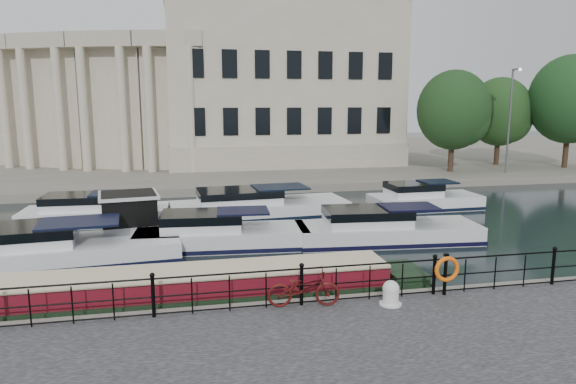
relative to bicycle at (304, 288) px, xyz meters
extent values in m
plane|color=black|center=(-0.03, 2.36, -1.08)|extent=(160.00, 160.00, 0.00)
cube|color=#6B665B|center=(-0.03, 41.36, -0.80)|extent=(120.00, 42.00, 0.55)
cylinder|color=black|center=(-4.03, 0.11, 0.02)|extent=(0.10, 0.10, 1.10)
sphere|color=black|center=(-4.03, 0.11, 0.62)|extent=(0.14, 0.14, 0.14)
cylinder|color=black|center=(-0.03, 0.11, 0.02)|extent=(0.10, 0.10, 1.10)
sphere|color=black|center=(-0.03, 0.11, 0.62)|extent=(0.14, 0.14, 0.14)
cylinder|color=black|center=(3.97, 0.11, 0.02)|extent=(0.10, 0.10, 1.10)
sphere|color=black|center=(3.97, 0.11, 0.62)|extent=(0.14, 0.14, 0.14)
cylinder|color=black|center=(7.97, 0.11, 0.02)|extent=(0.10, 0.10, 1.10)
sphere|color=black|center=(7.97, 0.11, 0.62)|extent=(0.14, 0.14, 0.14)
cylinder|color=black|center=(-0.03, 0.11, 0.52)|extent=(24.00, 0.05, 0.05)
cylinder|color=black|center=(-0.03, 0.11, 0.02)|extent=(24.00, 0.04, 0.04)
cylinder|color=black|center=(-0.03, 0.11, -0.45)|extent=(24.00, 0.04, 0.04)
cube|color=#ADA38C|center=(5.97, 35.36, 6.47)|extent=(20.00, 14.00, 14.00)
cube|color=#9E937F|center=(5.97, 35.36, 13.87)|extent=(20.40, 14.40, 0.80)
cube|color=#9E937F|center=(5.97, 35.36, 0.47)|extent=(20.30, 14.30, 2.00)
cube|color=#ADA38C|center=(-3.36, 31.38, 4.97)|extent=(5.73, 4.06, 11.00)
cube|color=#9E937F|center=(-3.79, 29.43, 9.87)|extent=(5.62, 2.73, 1.20)
cylinder|color=#ADA38C|center=(-2.32, 28.52, 4.37)|extent=(0.70, 0.70, 9.80)
cylinder|color=#ADA38C|center=(-5.52, 29.23, 4.37)|extent=(0.70, 0.70, 9.80)
cube|color=#ADA38C|center=(-8.32, 32.80, 4.97)|extent=(5.90, 4.56, 11.00)
cube|color=#9E937F|center=(-8.98, 30.92, 9.87)|extent=(5.62, 3.30, 1.20)
cylinder|color=#ADA38C|center=(-7.62, 29.83, 4.37)|extent=(0.70, 0.70, 9.80)
cylinder|color=#ADA38C|center=(-10.72, 30.92, 4.37)|extent=(0.70, 0.70, 9.80)
cube|color=#ADA38C|center=(-13.07, 34.80, 4.97)|extent=(5.99, 4.99, 11.00)
cube|color=#9E937F|center=(-13.96, 33.01, 9.87)|extent=(5.55, 3.83, 1.20)
cylinder|color=#ADA38C|center=(-12.74, 31.77, 4.37)|extent=(0.70, 0.70, 9.80)
cylinder|color=#ADA38C|center=(-15.68, 33.23, 4.37)|extent=(0.70, 0.70, 9.80)
cube|color=#ADA38C|center=(-17.55, 37.36, 4.97)|extent=(5.99, 5.36, 11.00)
cylinder|color=#ADA38C|center=(-17.58, 34.31, 4.37)|extent=(0.70, 0.70, 9.80)
cylinder|color=#59595B|center=(21.97, 22.86, 3.47)|extent=(0.16, 0.16, 8.00)
sphere|color=#FFF2CC|center=(21.97, 22.01, 7.42)|extent=(0.24, 0.24, 0.24)
imported|color=#490F0D|center=(0.00, 0.00, 0.00)|extent=(2.08, 0.95, 1.06)
cylinder|color=silver|center=(2.41, -0.38, -0.29)|extent=(0.45, 0.45, 0.47)
sphere|color=silver|center=(2.41, -0.38, -0.06)|extent=(0.47, 0.47, 0.47)
cylinder|color=silver|center=(2.41, -0.38, -0.51)|extent=(0.62, 0.62, 0.04)
cylinder|color=black|center=(4.26, -0.01, 0.08)|extent=(0.10, 0.10, 1.22)
cube|color=black|center=(4.26, -0.01, 0.69)|extent=(0.12, 0.12, 0.08)
torus|color=#F65F0C|center=(4.26, -0.09, 0.28)|extent=(0.77, 0.12, 0.77)
cube|color=black|center=(-2.76, 1.87, -0.98)|extent=(14.41, 1.94, 0.86)
cube|color=maroon|center=(-2.76, 1.87, -0.33)|extent=(11.53, 1.65, 0.67)
cube|color=beige|center=(-2.76, 1.87, 0.07)|extent=(11.53, 1.71, 0.10)
cube|color=#6B665B|center=(-5.56, 10.34, -1.03)|extent=(3.81, 3.33, 0.29)
cube|color=black|center=(-5.56, 10.34, 0.02)|extent=(2.60, 2.60, 2.06)
cube|color=silver|center=(-5.56, 10.34, 0.97)|extent=(2.86, 2.86, 0.14)
cube|color=white|center=(-8.34, 7.41, -0.88)|extent=(10.09, 3.94, 1.20)
cube|color=black|center=(-8.34, 7.41, -0.96)|extent=(10.19, 3.98, 0.18)
cube|color=white|center=(-9.51, 7.31, -0.03)|extent=(4.64, 2.91, 0.90)
cube|color=black|center=(-7.16, 7.52, 0.47)|extent=(3.14, 2.41, 0.08)
cube|color=silver|center=(-1.57, 8.31, -0.88)|extent=(7.43, 3.05, 1.20)
cube|color=black|center=(-1.57, 8.31, -0.96)|extent=(7.51, 3.08, 0.18)
cube|color=silver|center=(-2.44, 8.37, -0.03)|extent=(3.41, 2.30, 0.90)
cube|color=black|center=(-0.70, 8.24, 0.47)|extent=(2.30, 1.92, 0.08)
cube|color=silver|center=(5.67, 7.66, -0.88)|extent=(8.19, 3.26, 1.20)
cube|color=black|center=(5.67, 7.66, -0.96)|extent=(8.27, 3.30, 0.18)
cube|color=silver|center=(4.72, 7.74, -0.03)|extent=(3.76, 2.44, 0.90)
cube|color=black|center=(6.63, 7.58, 0.47)|extent=(2.54, 2.03, 0.08)
cube|color=white|center=(-7.53, 13.91, -0.88)|extent=(7.21, 2.87, 1.20)
cube|color=black|center=(-7.53, 13.91, -0.96)|extent=(7.28, 2.90, 0.18)
cube|color=white|center=(-8.39, 13.94, -0.03)|extent=(3.27, 2.27, 0.90)
cube|color=black|center=(-6.68, 13.89, 0.47)|extent=(2.20, 1.92, 0.08)
cube|color=white|center=(0.90, 13.90, -0.88)|extent=(9.66, 3.81, 1.20)
cube|color=black|center=(0.90, 13.90, -0.96)|extent=(9.75, 3.85, 0.18)
cube|color=white|center=(-0.23, 13.82, -0.03)|extent=(4.43, 2.88, 0.90)
cube|color=black|center=(2.03, 13.98, 0.47)|extent=(2.99, 2.40, 0.08)
cube|color=white|center=(10.59, 13.91, -0.88)|extent=(6.36, 2.63, 1.20)
cube|color=black|center=(10.59, 13.91, -0.96)|extent=(6.43, 2.66, 0.18)
cube|color=white|center=(9.83, 13.89, -0.03)|extent=(2.88, 2.12, 0.90)
cube|color=black|center=(11.34, 13.92, 0.47)|extent=(1.93, 1.80, 0.08)
cylinder|color=black|center=(18.14, 24.60, 0.79)|extent=(0.44, 0.44, 2.65)
ellipsoid|color=black|center=(18.14, 24.60, 4.38)|extent=(5.74, 5.74, 6.35)
sphere|color=black|center=(18.74, 24.20, 3.63)|extent=(4.23, 4.23, 4.23)
cylinder|color=black|center=(24.46, 27.89, 0.73)|extent=(0.44, 0.44, 2.52)
ellipsoid|color=#173A12|center=(24.46, 27.89, 4.16)|extent=(5.48, 5.48, 6.06)
sphere|color=#173A12|center=(25.06, 27.49, 3.44)|extent=(4.04, 4.04, 4.04)
cylinder|color=black|center=(28.94, 24.81, 1.02)|extent=(0.44, 0.44, 3.10)
ellipsoid|color=#113812|center=(28.94, 24.81, 5.23)|extent=(6.74, 6.74, 7.45)
camera|label=1|loc=(-3.17, -13.09, 5.09)|focal=32.00mm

